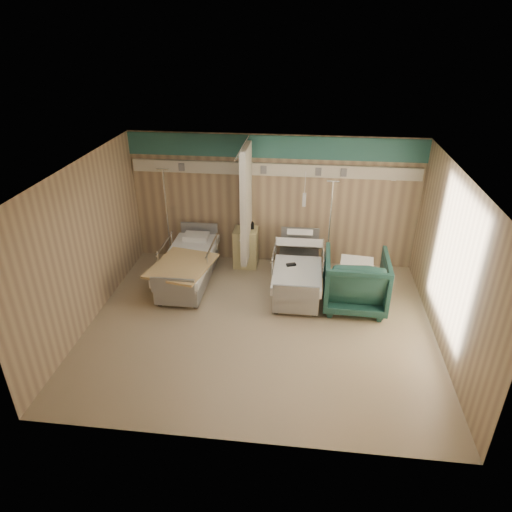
# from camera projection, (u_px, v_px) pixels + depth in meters

# --- Properties ---
(ground) EXTENTS (6.00, 5.00, 0.00)m
(ground) POSITION_uv_depth(u_px,v_px,m) (260.00, 326.00, 8.04)
(ground) COLOR gray
(ground) RESTS_ON ground
(room_walls) EXTENTS (6.04, 5.04, 2.82)m
(room_walls) POSITION_uv_depth(u_px,v_px,m) (260.00, 223.00, 7.41)
(room_walls) COLOR tan
(room_walls) RESTS_ON ground
(bed_right) EXTENTS (1.00, 2.16, 0.63)m
(bed_right) POSITION_uv_depth(u_px,v_px,m) (297.00, 276.00, 8.98)
(bed_right) COLOR white
(bed_right) RESTS_ON ground
(bed_left) EXTENTS (1.00, 2.16, 0.63)m
(bed_left) POSITION_uv_depth(u_px,v_px,m) (188.00, 269.00, 9.21)
(bed_left) COLOR white
(bed_left) RESTS_ON ground
(bedside_cabinet) EXTENTS (0.50, 0.48, 0.85)m
(bedside_cabinet) POSITION_uv_depth(u_px,v_px,m) (246.00, 247.00, 9.84)
(bedside_cabinet) COLOR #CDC080
(bedside_cabinet) RESTS_ON ground
(visitor_armchair) EXTENTS (1.16, 1.19, 1.06)m
(visitor_armchair) POSITION_uv_depth(u_px,v_px,m) (355.00, 281.00, 8.38)
(visitor_armchair) COLOR #1B453F
(visitor_armchair) RESTS_ON ground
(waffle_blanket) EXTENTS (0.63, 0.57, 0.07)m
(waffle_blanket) POSITION_uv_depth(u_px,v_px,m) (358.00, 255.00, 8.09)
(waffle_blanket) COLOR silver
(waffle_blanket) RESTS_ON visitor_armchair
(iv_stand_right) EXTENTS (0.37, 0.37, 2.05)m
(iv_stand_right) POSITION_uv_depth(u_px,v_px,m) (327.00, 256.00, 9.51)
(iv_stand_right) COLOR silver
(iv_stand_right) RESTS_ON ground
(iv_stand_left) EXTENTS (0.38, 0.38, 2.10)m
(iv_stand_left) POSITION_uv_depth(u_px,v_px,m) (169.00, 242.00, 10.06)
(iv_stand_left) COLOR silver
(iv_stand_left) RESTS_ON ground
(call_remote) EXTENTS (0.20, 0.14, 0.04)m
(call_remote) POSITION_uv_depth(u_px,v_px,m) (291.00, 265.00, 8.68)
(call_remote) COLOR black
(call_remote) RESTS_ON bed_right
(tan_blanket) EXTENTS (1.25, 1.46, 0.04)m
(tan_blanket) POSITION_uv_depth(u_px,v_px,m) (182.00, 266.00, 8.65)
(tan_blanket) COLOR tan
(tan_blanket) RESTS_ON bed_left
(toiletry_bag) EXTENTS (0.26, 0.20, 0.12)m
(toiletry_bag) POSITION_uv_depth(u_px,v_px,m) (248.00, 226.00, 9.67)
(toiletry_bag) COLOR black
(toiletry_bag) RESTS_ON bedside_cabinet
(white_cup) EXTENTS (0.11, 0.11, 0.14)m
(white_cup) POSITION_uv_depth(u_px,v_px,m) (245.00, 224.00, 9.72)
(white_cup) COLOR white
(white_cup) RESTS_ON bedside_cabinet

